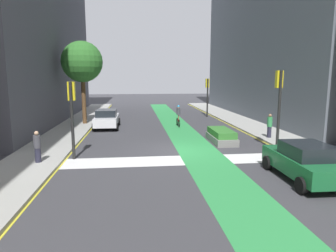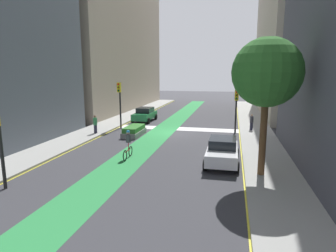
{
  "view_description": "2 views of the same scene",
  "coord_description": "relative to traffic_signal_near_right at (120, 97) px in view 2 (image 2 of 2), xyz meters",
  "views": [
    {
      "loc": [
        -2.35,
        -16.61,
        4.2
      ],
      "look_at": [
        -0.12,
        3.63,
        0.87
      ],
      "focal_mm": 31.88,
      "sensor_mm": 36.0,
      "label": 1
    },
    {
      "loc": [
        -5.2,
        25.72,
        5.53
      ],
      "look_at": [
        -0.29,
        3.79,
        1.33
      ],
      "focal_mm": 30.79,
      "sensor_mm": 36.0,
      "label": 2
    }
  ],
  "objects": [
    {
      "name": "car_green_right_near",
      "position": [
        -1.09,
        -4.71,
        -2.39
      ],
      "size": [
        2.08,
        4.23,
        1.57
      ],
      "color": "#196033",
      "rests_on": "ground_plane"
    },
    {
      "name": "sidewalk_left",
      "position": [
        -13.1,
        0.79,
        -3.11
      ],
      "size": [
        3.0,
        60.0,
        0.15
      ],
      "primitive_type": "cube",
      "color": "#9E9E99",
      "rests_on": "ground_plane"
    },
    {
      "name": "crosswalk_band",
      "position": [
        -5.6,
        -1.21,
        -3.19
      ],
      "size": [
        12.0,
        1.8,
        0.01
      ],
      "primitive_type": "cube",
      "color": "silver",
      "rests_on": "ground_plane"
    },
    {
      "name": "curb_stripe_right",
      "position": [
        0.4,
        0.79,
        -3.18
      ],
      "size": [
        0.16,
        60.0,
        0.01
      ],
      "primitive_type": "cube",
      "color": "yellow",
      "rests_on": "ground_plane"
    },
    {
      "name": "curb_stripe_left",
      "position": [
        -11.6,
        0.79,
        -3.18
      ],
      "size": [
        0.16,
        60.0,
        0.01
      ],
      "primitive_type": "cube",
      "color": "yellow",
      "rests_on": "ground_plane"
    },
    {
      "name": "pedestrian_sidewalk_left_a",
      "position": [
        -12.65,
        -1.3,
        -2.27
      ],
      "size": [
        0.34,
        0.34,
        1.53
      ],
      "color": "#262638",
      "rests_on": "sidewalk_left"
    },
    {
      "name": "median_planter",
      "position": [
        -2.39,
        2.77,
        -2.79
      ],
      "size": [
        1.34,
        3.17,
        0.85
      ],
      "color": "slate",
      "rests_on": "ground_plane"
    },
    {
      "name": "bike_lane_paint",
      "position": [
        -4.39,
        0.79,
        -3.18
      ],
      "size": [
        2.4,
        60.0,
        0.01
      ],
      "primitive_type": "cube",
      "color": "#2D8C47",
      "rests_on": "ground_plane"
    },
    {
      "name": "traffic_signal_near_left",
      "position": [
        -11.16,
        -0.23,
        -0.39
      ],
      "size": [
        0.35,
        0.52,
        3.98
      ],
      "color": "black",
      "rests_on": "ground_plane"
    },
    {
      "name": "street_tree_near",
      "position": [
        -12.44,
        11.07,
        2.3
      ],
      "size": [
        3.52,
        3.52,
        7.14
      ],
      "color": "brown",
      "rests_on": "sidewalk_left"
    },
    {
      "name": "pedestrian_sidewalk_right_a",
      "position": [
        1.08,
        3.23,
        -2.22
      ],
      "size": [
        0.34,
        0.34,
        1.62
      ],
      "color": "#262638",
      "rests_on": "sidewalk_right"
    },
    {
      "name": "cyclist_in_lane",
      "position": [
        -4.28,
        9.33,
        -2.22
      ],
      "size": [
        0.32,
        1.73,
        1.86
      ],
      "color": "black",
      "rests_on": "ground_plane"
    },
    {
      "name": "ground_plane",
      "position": [
        -5.6,
        0.79,
        -3.19
      ],
      "size": [
        120.0,
        120.0,
        0.0
      ],
      "primitive_type": "plane",
      "color": "#38383D"
    },
    {
      "name": "car_white_left_far",
      "position": [
        -10.33,
        9.18,
        -2.39
      ],
      "size": [
        2.03,
        4.2,
        1.57
      ],
      "color": "silver",
      "rests_on": "ground_plane"
    },
    {
      "name": "sidewalk_right",
      "position": [
        1.9,
        0.79,
        -3.11
      ],
      "size": [
        3.0,
        60.0,
        0.15
      ],
      "primitive_type": "cube",
      "color": "#9E9E99",
      "rests_on": "ground_plane"
    },
    {
      "name": "traffic_signal_near_right",
      "position": [
        0.0,
        0.0,
        0.0
      ],
      "size": [
        0.35,
        0.52,
        4.57
      ],
      "color": "black",
      "rests_on": "ground_plane"
    }
  ]
}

